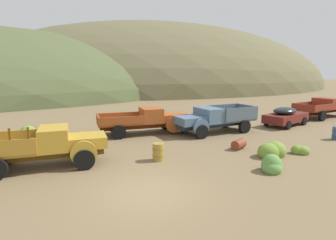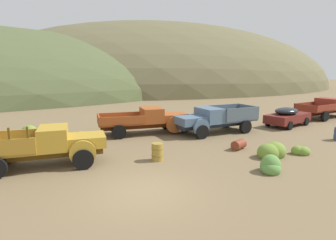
{
  "view_description": "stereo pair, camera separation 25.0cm",
  "coord_description": "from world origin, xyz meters",
  "px_view_note": "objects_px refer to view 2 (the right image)",
  "views": [
    {
      "loc": [
        -3.39,
        -8.86,
        4.47
      ],
      "look_at": [
        3.71,
        5.93,
        1.5
      ],
      "focal_mm": 28.59,
      "sensor_mm": 36.0,
      "label": 1
    },
    {
      "loc": [
        -3.16,
        -8.97,
        4.47
      ],
      "look_at": [
        3.71,
        5.93,
        1.5
      ],
      "focal_mm": 28.59,
      "sensor_mm": 36.0,
      "label": 2
    }
  ],
  "objects_px": {
    "truck_chalk_blue": "(211,120)",
    "oil_drum_foreground": "(239,145)",
    "truck_mustard": "(52,145)",
    "oil_drum_by_truck": "(157,152)",
    "car_oxblood": "(289,116)",
    "truck_rust_red": "(328,107)",
    "truck_oxide_orange": "(150,120)"
  },
  "relations": [
    {
      "from": "oil_drum_by_truck",
      "to": "truck_rust_red",
      "type": "bearing_deg",
      "value": 14.02
    },
    {
      "from": "oil_drum_foreground",
      "to": "oil_drum_by_truck",
      "type": "bearing_deg",
      "value": 178.41
    },
    {
      "from": "oil_drum_foreground",
      "to": "truck_rust_red",
      "type": "bearing_deg",
      "value": 18.89
    },
    {
      "from": "truck_mustard",
      "to": "truck_chalk_blue",
      "type": "xyz_separation_m",
      "value": [
        10.79,
        2.57,
        0.02
      ]
    },
    {
      "from": "oil_drum_foreground",
      "to": "car_oxblood",
      "type": "bearing_deg",
      "value": 24.62
    },
    {
      "from": "truck_oxide_orange",
      "to": "car_oxblood",
      "type": "bearing_deg",
      "value": -3.72
    },
    {
      "from": "truck_oxide_orange",
      "to": "car_oxblood",
      "type": "relative_size",
      "value": 1.34
    },
    {
      "from": "truck_rust_red",
      "to": "truck_oxide_orange",
      "type": "bearing_deg",
      "value": 170.66
    },
    {
      "from": "truck_oxide_orange",
      "to": "truck_rust_red",
      "type": "bearing_deg",
      "value": 4.64
    },
    {
      "from": "truck_rust_red",
      "to": "oil_drum_by_truck",
      "type": "bearing_deg",
      "value": -172.75
    },
    {
      "from": "truck_rust_red",
      "to": "oil_drum_foreground",
      "type": "bearing_deg",
      "value": -167.88
    },
    {
      "from": "truck_oxide_orange",
      "to": "oil_drum_foreground",
      "type": "bearing_deg",
      "value": -54.75
    },
    {
      "from": "truck_chalk_blue",
      "to": "truck_rust_red",
      "type": "distance_m",
      "value": 14.44
    },
    {
      "from": "truck_chalk_blue",
      "to": "oil_drum_foreground",
      "type": "bearing_deg",
      "value": 77.24
    },
    {
      "from": "truck_rust_red",
      "to": "oil_drum_foreground",
      "type": "relative_size",
      "value": 6.54
    },
    {
      "from": "car_oxblood",
      "to": "truck_oxide_orange",
      "type": "bearing_deg",
      "value": 155.08
    },
    {
      "from": "truck_rust_red",
      "to": "oil_drum_by_truck",
      "type": "xyz_separation_m",
      "value": [
        -20.32,
        -5.07,
        -0.55
      ]
    },
    {
      "from": "car_oxblood",
      "to": "oil_drum_by_truck",
      "type": "relative_size",
      "value": 5.5
    },
    {
      "from": "car_oxblood",
      "to": "oil_drum_by_truck",
      "type": "xyz_separation_m",
      "value": [
        -13.41,
        -3.67,
        -0.36
      ]
    },
    {
      "from": "car_oxblood",
      "to": "truck_rust_red",
      "type": "height_order",
      "value": "truck_rust_red"
    },
    {
      "from": "car_oxblood",
      "to": "oil_drum_foreground",
      "type": "xyz_separation_m",
      "value": [
        -8.32,
        -3.81,
        -0.54
      ]
    },
    {
      "from": "truck_mustard",
      "to": "truck_chalk_blue",
      "type": "distance_m",
      "value": 11.09
    },
    {
      "from": "truck_mustard",
      "to": "truck_rust_red",
      "type": "distance_m",
      "value": 25.45
    },
    {
      "from": "truck_chalk_blue",
      "to": "truck_mustard",
      "type": "bearing_deg",
      "value": 11.97
    },
    {
      "from": "truck_oxide_orange",
      "to": "car_oxblood",
      "type": "height_order",
      "value": "truck_oxide_orange"
    },
    {
      "from": "truck_chalk_blue",
      "to": "oil_drum_by_truck",
      "type": "bearing_deg",
      "value": 32.79
    },
    {
      "from": "truck_mustard",
      "to": "oil_drum_foreground",
      "type": "bearing_deg",
      "value": -2.94
    },
    {
      "from": "truck_chalk_blue",
      "to": "car_oxblood",
      "type": "bearing_deg",
      "value": 175.93
    },
    {
      "from": "truck_oxide_orange",
      "to": "oil_drum_foreground",
      "type": "distance_m",
      "value": 6.89
    },
    {
      "from": "oil_drum_by_truck",
      "to": "truck_oxide_orange",
      "type": "bearing_deg",
      "value": 72.48
    },
    {
      "from": "oil_drum_by_truck",
      "to": "car_oxblood",
      "type": "bearing_deg",
      "value": 15.33
    },
    {
      "from": "truck_chalk_blue",
      "to": "oil_drum_by_truck",
      "type": "xyz_separation_m",
      "value": [
        -5.92,
        -4.02,
        -0.57
      ]
    }
  ]
}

